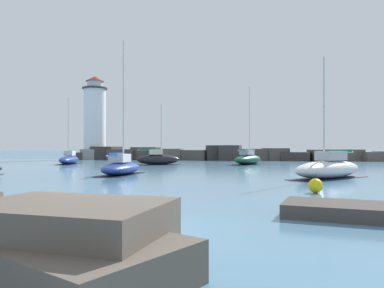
% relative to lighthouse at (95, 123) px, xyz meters
% --- Properties ---
extents(ground_plane, '(600.00, 600.00, 0.00)m').
position_rel_lighthouse_xyz_m(ground_plane, '(24.45, -53.31, -6.46)').
color(ground_plane, teal).
extents(open_sea_beyond, '(400.00, 116.00, 0.01)m').
position_rel_lighthouse_xyz_m(open_sea_beyond, '(24.45, 59.60, -6.45)').
color(open_sea_beyond, teal).
rests_on(open_sea_beyond, ground).
extents(breakwater_jetty, '(58.30, 6.91, 2.47)m').
position_rel_lighthouse_xyz_m(breakwater_jetty, '(24.86, -0.24, -5.50)').
color(breakwater_jetty, '#423D38').
rests_on(breakwater_jetty, ground).
extents(lighthouse, '(5.15, 5.15, 14.77)m').
position_rel_lighthouse_xyz_m(lighthouse, '(0.00, 0.00, 0.00)').
color(lighthouse, gray).
rests_on(lighthouse, ground).
extents(sailboat_moored_0, '(5.60, 3.65, 7.44)m').
position_rel_lighthouse_xyz_m(sailboat_moored_0, '(16.29, -18.17, -5.73)').
color(sailboat_moored_0, black).
rests_on(sailboat_moored_0, ground).
extents(sailboat_moored_2, '(6.51, 7.07, 8.38)m').
position_rel_lighthouse_xyz_m(sailboat_moored_2, '(33.04, -35.49, -5.75)').
color(sailboat_moored_2, silver).
rests_on(sailboat_moored_2, ground).
extents(sailboat_moored_3, '(4.45, 6.97, 9.82)m').
position_rel_lighthouse_xyz_m(sailboat_moored_3, '(27.18, -15.55, -5.75)').
color(sailboat_moored_3, '#195138').
rests_on(sailboat_moored_3, ground).
extents(sailboat_moored_5, '(2.30, 6.05, 10.68)m').
position_rel_lighthouse_xyz_m(sailboat_moored_5, '(17.65, -34.69, -5.84)').
color(sailboat_moored_5, navy).
rests_on(sailboat_moored_5, ground).
extents(sailboat_moored_6, '(3.52, 6.95, 8.47)m').
position_rel_lighthouse_xyz_m(sailboat_moored_6, '(4.56, -18.01, -5.82)').
color(sailboat_moored_6, navy).
rests_on(sailboat_moored_6, ground).
extents(mooring_buoy_orange_near, '(0.68, 0.68, 0.88)m').
position_rel_lighthouse_xyz_m(mooring_buoy_orange_near, '(30.80, -44.22, -6.12)').
color(mooring_buoy_orange_near, yellow).
rests_on(mooring_buoy_orange_near, ground).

